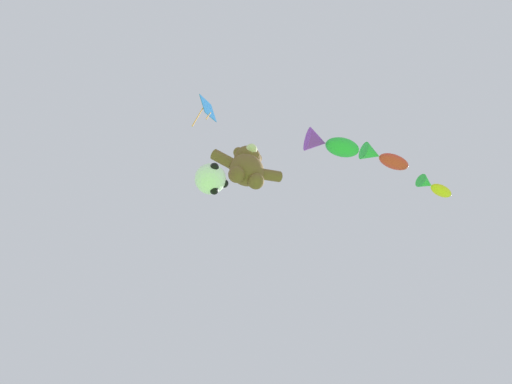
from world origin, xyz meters
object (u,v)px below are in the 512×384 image
teddy_bear_kite (247,166)px  diamond_kite (207,110)px  soccer_ball_kite (211,179)px  fish_kite_emerald (329,144)px  fish_kite_goldfin (434,187)px  fish_kite_crimson (383,158)px

teddy_bear_kite → diamond_kite: diamond_kite is taller
soccer_ball_kite → teddy_bear_kite: bearing=-2.5°
fish_kite_emerald → fish_kite_goldfin: fish_kite_emerald is taller
soccer_ball_kite → diamond_kite: (-0.88, -0.34, 5.05)m
teddy_bear_kite → fish_kite_emerald: fish_kite_emerald is taller
teddy_bear_kite → fish_kite_crimson: size_ratio=1.10×
fish_kite_emerald → fish_kite_goldfin: (4.54, 0.11, -0.24)m
fish_kite_goldfin → fish_kite_crimson: bearing=-172.5°
diamond_kite → teddy_bear_kite: bearing=9.9°
soccer_ball_kite → fish_kite_goldfin: (8.42, -0.61, 4.71)m
fish_kite_crimson → fish_kite_goldfin: size_ratio=1.30×
fish_kite_emerald → teddy_bear_kite: bearing=167.2°
soccer_ball_kite → fish_kite_crimson: bearing=-8.5°
teddy_bear_kite → fish_kite_goldfin: 8.19m
fish_kite_emerald → soccer_ball_kite: bearing=169.5°
fish_kite_crimson → fish_kite_goldfin: (2.28, 0.30, -0.43)m
teddy_bear_kite → fish_kite_emerald: bearing=-12.8°
teddy_bear_kite → fish_kite_goldfin: (7.54, -0.57, 3.14)m
soccer_ball_kite → fish_kite_emerald: 6.33m
soccer_ball_kite → fish_kite_crimson: size_ratio=0.42×
teddy_bear_kite → fish_kite_goldfin: fish_kite_goldfin is taller
soccer_ball_kite → fish_kite_goldfin: size_ratio=0.55×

